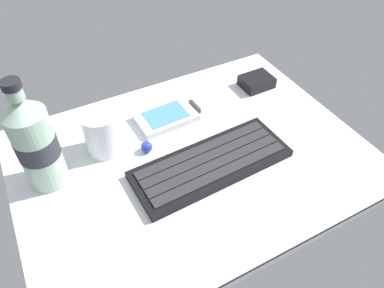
{
  "coord_description": "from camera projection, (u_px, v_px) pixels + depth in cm",
  "views": [
    {
      "loc": [
        -21.93,
        -41.34,
        49.46
      ],
      "look_at": [
        0.0,
        0.0,
        3.0
      ],
      "focal_mm": 33.99,
      "sensor_mm": 36.0,
      "label": 1
    }
  ],
  "objects": [
    {
      "name": "ground_plane",
      "position": [
        193.0,
        160.0,
        0.69
      ],
      "size": [
        64.0,
        48.0,
        2.8
      ],
      "color": "silver"
    },
    {
      "name": "keyboard",
      "position": [
        211.0,
        163.0,
        0.66
      ],
      "size": [
        29.44,
        12.21,
        1.7
      ],
      "color": "black",
      "rests_on": "ground_plane"
    },
    {
      "name": "handheld_device",
      "position": [
        169.0,
        116.0,
        0.75
      ],
      "size": [
        13.03,
        8.1,
        1.5
      ],
      "color": "silver",
      "rests_on": "ground_plane"
    },
    {
      "name": "juice_cup",
      "position": [
        102.0,
        134.0,
        0.66
      ],
      "size": [
        6.4,
        6.4,
        8.5
      ],
      "color": "silver",
      "rests_on": "ground_plane"
    },
    {
      "name": "water_bottle",
      "position": [
        35.0,
        143.0,
        0.58
      ],
      "size": [
        6.73,
        6.73,
        20.8
      ],
      "color": "#9EC1A8",
      "rests_on": "ground_plane"
    },
    {
      "name": "charger_block",
      "position": [
        257.0,
        82.0,
        0.83
      ],
      "size": [
        7.05,
        5.66,
        2.4
      ],
      "primitive_type": "cube",
      "rotation": [
        0.0,
        0.0,
        0.01
      ],
      "color": "black",
      "rests_on": "ground_plane"
    },
    {
      "name": "trackball_mouse",
      "position": [
        147.0,
        147.0,
        0.68
      ],
      "size": [
        2.2,
        2.2,
        2.2
      ],
      "primitive_type": "sphere",
      "color": "#2338B2",
      "rests_on": "ground_plane"
    }
  ]
}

